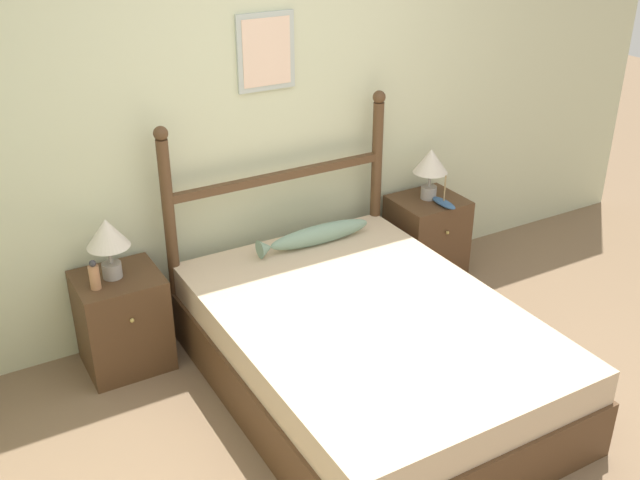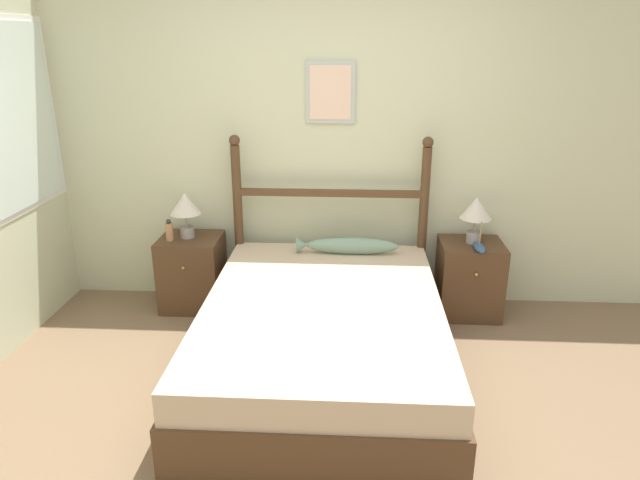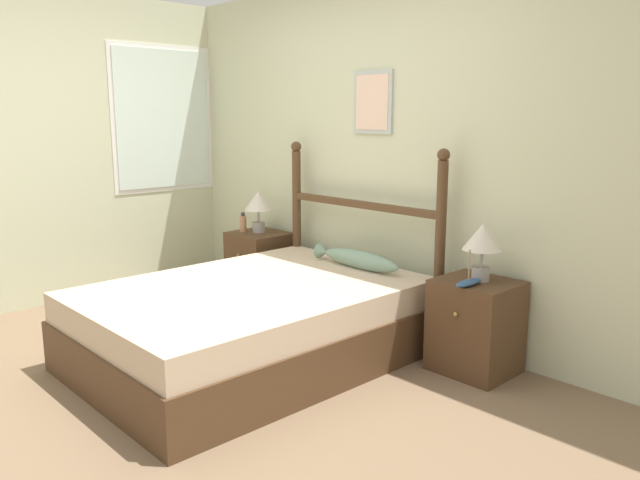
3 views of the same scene
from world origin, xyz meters
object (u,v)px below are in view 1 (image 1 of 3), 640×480
table_lamp_right (431,164)px  model_boat (444,203)px  nightstand_right (426,237)px  nightstand_left (123,321)px  bed (367,351)px  fish_pillow (315,236)px  table_lamp_left (107,237)px  bottle (94,276)px

table_lamp_right → model_boat: 0.27m
nightstand_right → nightstand_left: bearing=180.0°
nightstand_left → nightstand_right: same height
bed → fish_pillow: bearing=80.5°
bed → nightstand_right: nightstand_right is taller
nightstand_right → table_lamp_left: table_lamp_left is taller
bed → table_lamp_right: bearing=40.1°
nightstand_left → model_boat: (2.17, -0.13, 0.31)m
bottle → fish_pillow: 1.35m
fish_pillow → nightstand_right: bearing=4.9°
nightstand_left → bottle: bottle is taller
nightstand_left → fish_pillow: 1.25m
nightstand_right → bottle: bearing=-178.2°
bottle → model_boat: model_boat is taller
nightstand_right → bottle: bottle is taller
model_boat → table_lamp_right: bearing=95.6°
table_lamp_left → bottle: 0.22m
table_lamp_right → fish_pillow: size_ratio=0.46×
nightstand_left → nightstand_right: bearing=0.0°
nightstand_left → model_boat: bearing=-3.5°
bed → bottle: bearing=145.5°
model_boat → bottle: bearing=178.4°
nightstand_right → table_lamp_right: 0.54m
model_boat → fish_pillow: (-0.96, 0.05, -0.03)m
table_lamp_right → nightstand_left: bearing=-179.6°
bottle → fish_pillow: (1.34, -0.01, -0.09)m
nightstand_left → bottle: (-0.13, -0.07, 0.36)m
bed → table_lamp_right: (1.08, 0.91, 0.58)m
nightstand_right → model_boat: (0.02, -0.13, 0.31)m
fish_pillow → table_lamp_left: bearing=175.8°
nightstand_left → table_lamp_left: 0.54m
model_boat → fish_pillow: bearing=176.8°
nightstand_left → model_boat: size_ratio=2.52×
nightstand_right → fish_pillow: (-0.94, -0.08, 0.28)m
nightstand_left → fish_pillow: (1.21, -0.08, 0.28)m
bottle → fish_pillow: bottle is taller
bottle → model_boat: size_ratio=0.75×
nightstand_left → table_lamp_left: bearing=151.5°
bed → table_lamp_right: size_ratio=5.92×
table_lamp_left → model_boat: size_ratio=1.54×
nightstand_right → model_boat: 0.34m
table_lamp_right → model_boat: size_ratio=1.54×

